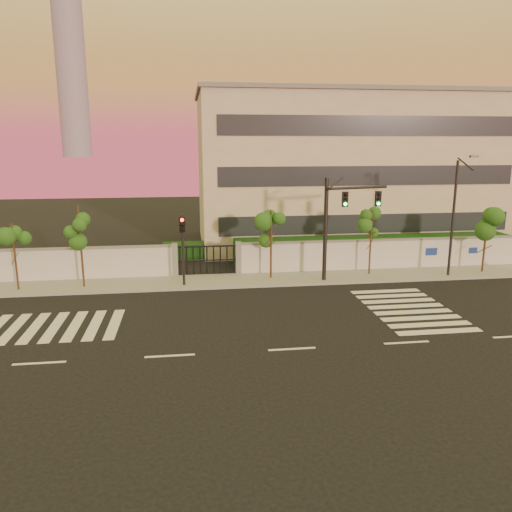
{
  "coord_description": "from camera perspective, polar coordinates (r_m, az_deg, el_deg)",
  "views": [
    {
      "loc": [
        -4.1,
        -18.89,
        8.39
      ],
      "look_at": [
        -0.68,
        6.0,
        2.62
      ],
      "focal_mm": 35.0,
      "sensor_mm": 36.0,
      "label": 1
    }
  ],
  "objects": [
    {
      "name": "hedge_row",
      "position": [
        34.87,
        1.06,
        0.38
      ],
      "size": [
        41.0,
        4.25,
        1.8
      ],
      "color": "black",
      "rests_on": "ground"
    },
    {
      "name": "traffic_signal_main",
      "position": [
        30.24,
        9.45,
        4.43
      ],
      "size": [
        3.98,
        1.05,
        6.35
      ],
      "rotation": [
        0.0,
        0.0,
        0.23
      ],
      "color": "black",
      "rests_on": "ground"
    },
    {
      "name": "perimeter_wall",
      "position": [
        32.02,
        -0.06,
        -0.29
      ],
      "size": [
        60.0,
        0.36,
        2.2
      ],
      "color": "silver",
      "rests_on": "ground"
    },
    {
      "name": "ground",
      "position": [
        21.07,
        4.13,
        -10.57
      ],
      "size": [
        120.0,
        120.0,
        0.0
      ],
      "primitive_type": "plane",
      "color": "black",
      "rests_on": "ground"
    },
    {
      "name": "street_tree_c",
      "position": [
        30.1,
        -19.47,
        3.02
      ],
      "size": [
        1.44,
        1.15,
        4.89
      ],
      "color": "#382314",
      "rests_on": "ground"
    },
    {
      "name": "traffic_signal_secondary",
      "position": [
        29.15,
        -8.37,
        1.63
      ],
      "size": [
        0.34,
        0.33,
        4.33
      ],
      "rotation": [
        0.0,
        0.0,
        0.19
      ],
      "color": "black",
      "rests_on": "ground"
    },
    {
      "name": "street_tree_f",
      "position": [
        35.15,
        24.85,
        2.9
      ],
      "size": [
        1.64,
        1.31,
        4.07
      ],
      "color": "#382314",
      "rests_on": "ground"
    },
    {
      "name": "street_tree_b",
      "position": [
        31.04,
        -25.94,
        1.47
      ],
      "size": [
        1.34,
        1.06,
        3.97
      ],
      "color": "#382314",
      "rests_on": "ground"
    },
    {
      "name": "road_markings",
      "position": [
        24.28,
        -1.39,
        -7.27
      ],
      "size": [
        57.0,
        7.62,
        0.02
      ],
      "color": "silver",
      "rests_on": "ground"
    },
    {
      "name": "street_tree_e",
      "position": [
        32.15,
        13.06,
        3.15
      ],
      "size": [
        1.32,
        1.05,
        4.23
      ],
      "color": "#382314",
      "rests_on": "ground"
    },
    {
      "name": "streetlight_east",
      "position": [
        33.0,
        21.77,
        4.6
      ],
      "size": [
        0.46,
        1.84,
        7.65
      ],
      "color": "black",
      "rests_on": "ground"
    },
    {
      "name": "distant_skyscraper",
      "position": [
        309.71,
        -20.6,
        22.12
      ],
      "size": [
        16.0,
        16.0,
        118.0
      ],
      "color": "slate",
      "rests_on": "ground"
    },
    {
      "name": "street_tree_d",
      "position": [
        30.4,
        1.78,
        3.08
      ],
      "size": [
        1.54,
        1.23,
        4.33
      ],
      "color": "#382314",
      "rests_on": "ground"
    },
    {
      "name": "institutional_building",
      "position": [
        42.98,
        10.09,
        9.75
      ],
      "size": [
        24.4,
        12.4,
        12.25
      ],
      "color": "#B3AA97",
      "rests_on": "ground"
    },
    {
      "name": "sidewalk",
      "position": [
        30.82,
        0.12,
        -2.73
      ],
      "size": [
        60.0,
        3.0,
        0.15
      ],
      "primitive_type": "cube",
      "color": "gray",
      "rests_on": "ground"
    }
  ]
}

